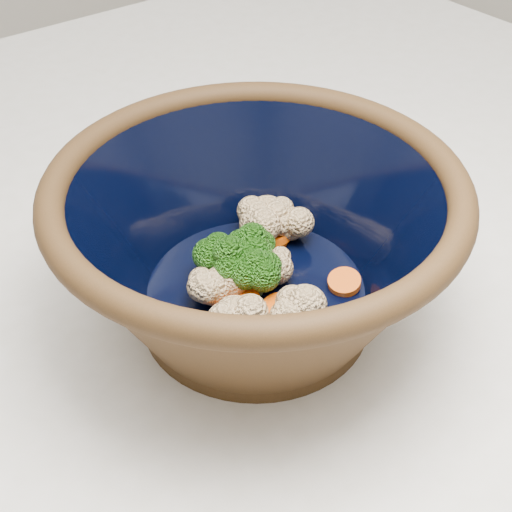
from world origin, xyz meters
TOP-DOWN VIEW (x-y plane):
  - mixing_bowl at (-0.07, -0.05)m, footprint 0.36×0.36m
  - vegetable_pile at (-0.06, -0.05)m, footprint 0.13×0.14m

SIDE VIEW (x-z plane):
  - vegetable_pile at x=-0.06m, z-range 0.93..0.97m
  - mixing_bowl at x=-0.07m, z-range 0.91..1.04m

